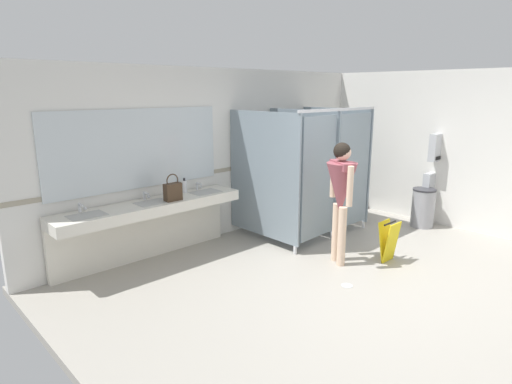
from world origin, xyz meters
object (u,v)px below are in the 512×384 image
wet_floor_sign (389,241)px  handbag (173,191)px  soap_dispenser (184,186)px  paper_towel_dispenser_upper (436,148)px  paper_cup (175,194)px  paper_towel_dispenser_lower (430,185)px  person_standing (341,188)px  trash_bin (423,208)px

wet_floor_sign → handbag: bearing=135.8°
handbag → soap_dispenser: size_ratio=1.73×
paper_towel_dispenser_upper → paper_cup: 4.45m
paper_towel_dispenser_lower → person_standing: (-2.62, -0.00, 0.36)m
paper_towel_dispenser_lower → paper_cup: size_ratio=4.12×
person_standing → handbag: (-1.55, 1.59, -0.06)m
paper_towel_dispenser_upper → paper_towel_dispenser_lower: size_ratio=1.07×
trash_bin → soap_dispenser: 4.05m
paper_towel_dispenser_lower → trash_bin: bearing=-171.1°
paper_towel_dispenser_lower → wet_floor_sign: size_ratio=0.77×
soap_dispenser → paper_cup: (-0.29, -0.19, -0.04)m
paper_towel_dispenser_upper → paper_cup: bearing=157.1°
paper_towel_dispenser_lower → handbag: bearing=159.2°
person_standing → handbag: 2.22m
wet_floor_sign → paper_cup: bearing=133.2°
wet_floor_sign → soap_dispenser: bearing=126.4°
trash_bin → person_standing: person_standing is taller
paper_towel_dispenser_upper → paper_cup: paper_towel_dispenser_upper is taller
wet_floor_sign → paper_towel_dispenser_lower: bearing=12.0°
paper_cup → wet_floor_sign: paper_cup is taller
handbag → soap_dispenser: (0.38, 0.29, -0.04)m
trash_bin → paper_towel_dispenser_lower: bearing=8.9°
trash_bin → wet_floor_sign: 1.86m
trash_bin → soap_dispenser: bearing=151.5°
trash_bin → wet_floor_sign: trash_bin is taller
paper_cup → wet_floor_sign: size_ratio=0.19×
person_standing → trash_bin: bearing=-0.9°
soap_dispenser → handbag: bearing=-142.4°
handbag → paper_cup: 0.15m
paper_towel_dispenser_lower → person_standing: 2.65m
soap_dispenser → wet_floor_sign: size_ratio=0.38×
paper_towel_dispenser_upper → wet_floor_sign: 2.37m
paper_towel_dispenser_upper → soap_dispenser: 4.27m
paper_towel_dispenser_upper → paper_towel_dispenser_lower: bearing=90.0°
person_standing → paper_towel_dispenser_upper: bearing=-0.8°
person_standing → handbag: person_standing is taller
paper_towel_dispenser_upper → paper_towel_dispenser_lower: 0.66m
handbag → person_standing: bearing=-45.7°
paper_towel_dispenser_lower → soap_dispenser: (-3.79, 1.87, 0.26)m
soap_dispenser → wet_floor_sign: bearing=-53.6°
handbag → wet_floor_sign: bearing=-44.2°
person_standing → paper_cup: (-1.46, 1.69, -0.14)m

